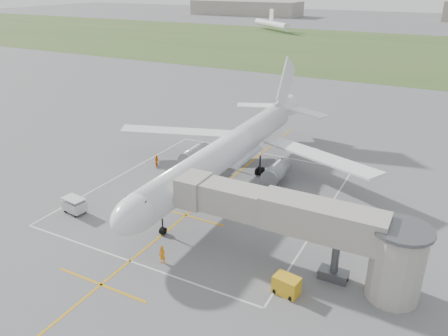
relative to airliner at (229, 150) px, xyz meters
The scene contains 11 objects.
ground 4.46m from the airliner, 90.00° to the right, with size 700.00×700.00×0.00m, color #515154.
grass_strip 129.32m from the airliner, 90.00° to the left, with size 700.00×120.00×0.02m, color #375324.
apron_markings 7.90m from the airliner, 90.00° to the right, with size 28.20×60.00×0.01m.
airliner is the anchor object (origin of this frame).
jet_bridge 21.22m from the airliner, 42.19° to the right, with size 23.40×5.00×7.20m.
gpu_unit 23.73m from the airliner, 50.46° to the right, with size 2.39×1.85×1.65m.
baggage_cart 20.30m from the airliner, 125.89° to the right, with size 2.89×1.98×1.87m.
ramp_worker_nose 20.02m from the airliner, 81.36° to the right, with size 0.67×0.44×1.83m, color orange.
ramp_worker_wing 11.90m from the airliner, behind, with size 0.84×0.65×1.72m, color orange.
distant_hangars 264.94m from the airliner, 93.50° to the left, with size 345.00×49.00×12.00m.
distant_aircraft 169.01m from the airliner, 87.64° to the left, with size 164.67×30.30×8.85m.
Camera 1 is at (24.38, -46.63, 25.03)m, focal length 35.00 mm.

